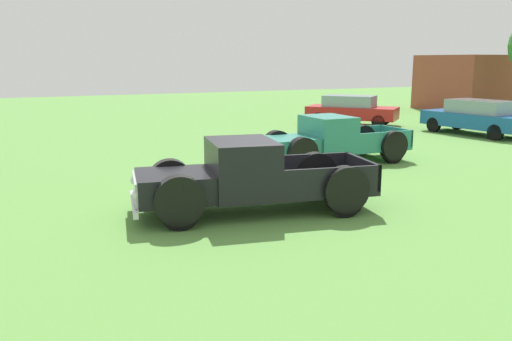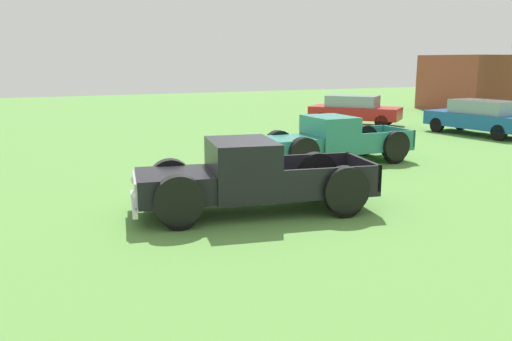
{
  "view_description": "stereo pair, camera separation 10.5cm",
  "coord_description": "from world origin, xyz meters",
  "views": [
    {
      "loc": [
        10.48,
        -5.23,
        3.2
      ],
      "look_at": [
        0.61,
        -0.44,
        0.9
      ],
      "focal_mm": 37.13,
      "sensor_mm": 36.0,
      "label": 1
    },
    {
      "loc": [
        10.53,
        -5.13,
        3.2
      ],
      "look_at": [
        0.61,
        -0.44,
        0.9
      ],
      "focal_mm": 37.13,
      "sensor_mm": 36.0,
      "label": 2
    }
  ],
  "objects": [
    {
      "name": "ground_plane",
      "position": [
        0.0,
        0.0,
        0.0
      ],
      "size": [
        80.0,
        80.0,
        0.0
      ],
      "primitive_type": "plane",
      "color": "#5B9342"
    },
    {
      "name": "pickup_truck_foreground",
      "position": [
        0.54,
        -0.8,
        0.74
      ],
      "size": [
        2.8,
        5.35,
        1.56
      ],
      "color": "black",
      "rests_on": "ground_plane"
    },
    {
      "name": "pickup_truck_behind_right",
      "position": [
        -3.27,
        3.87,
        0.71
      ],
      "size": [
        2.01,
        4.93,
        1.5
      ],
      "color": "#2D8475",
      "rests_on": "ground_plane"
    },
    {
      "name": "sedan_distant_a",
      "position": [
        -11.31,
        10.64,
        0.77
      ],
      "size": [
        4.51,
        4.2,
        1.47
      ],
      "color": "#B21E1E",
      "rests_on": "ground_plane"
    },
    {
      "name": "sedan_distant_b",
      "position": [
        -5.99,
        13.42,
        0.79
      ],
      "size": [
        4.7,
        2.34,
        1.51
      ],
      "color": "#195699",
      "rests_on": "ground_plane"
    },
    {
      "name": "brick_pavilion",
      "position": [
        -14.89,
        22.26,
        1.76
      ],
      "size": [
        5.13,
        4.47,
        3.51
      ],
      "color": "brown",
      "rests_on": "ground_plane"
    }
  ]
}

